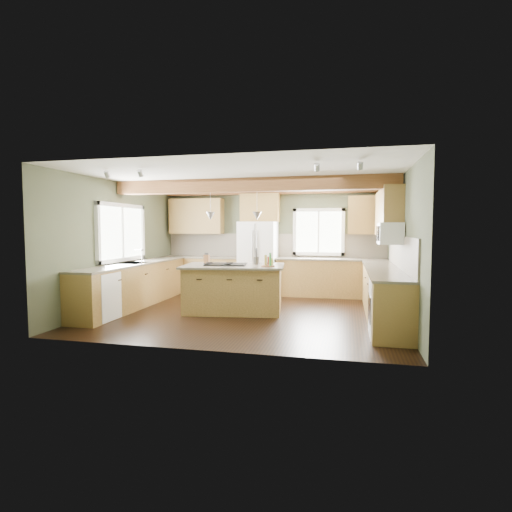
# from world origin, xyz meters

# --- Properties ---
(floor) EXTENTS (5.60, 5.60, 0.00)m
(floor) POSITION_xyz_m (0.00, 0.00, 0.00)
(floor) COLOR black
(floor) RESTS_ON ground
(ceiling) EXTENTS (5.60, 5.60, 0.00)m
(ceiling) POSITION_xyz_m (0.00, 0.00, 2.60)
(ceiling) COLOR silver
(ceiling) RESTS_ON wall_back
(wall_back) EXTENTS (5.60, 0.00, 5.60)m
(wall_back) POSITION_xyz_m (0.00, 2.50, 1.30)
(wall_back) COLOR #494F38
(wall_back) RESTS_ON ground
(wall_left) EXTENTS (0.00, 5.00, 5.00)m
(wall_left) POSITION_xyz_m (-2.80, 0.00, 1.30)
(wall_left) COLOR #494F38
(wall_left) RESTS_ON ground
(wall_right) EXTENTS (0.00, 5.00, 5.00)m
(wall_right) POSITION_xyz_m (2.80, 0.00, 1.30)
(wall_right) COLOR #494F38
(wall_right) RESTS_ON ground
(ceiling_beam) EXTENTS (5.55, 0.26, 0.26)m
(ceiling_beam) POSITION_xyz_m (0.00, 0.05, 2.47)
(ceiling_beam) COLOR #5B321A
(ceiling_beam) RESTS_ON ceiling
(soffit_trim) EXTENTS (5.55, 0.20, 0.10)m
(soffit_trim) POSITION_xyz_m (0.00, 2.40, 2.54)
(soffit_trim) COLOR #5B321A
(soffit_trim) RESTS_ON ceiling
(backsplash_back) EXTENTS (5.58, 0.03, 0.58)m
(backsplash_back) POSITION_xyz_m (0.00, 2.48, 1.21)
(backsplash_back) COLOR brown
(backsplash_back) RESTS_ON wall_back
(backsplash_right) EXTENTS (0.03, 3.70, 0.58)m
(backsplash_right) POSITION_xyz_m (2.78, 0.05, 1.21)
(backsplash_right) COLOR brown
(backsplash_right) RESTS_ON wall_right
(base_cab_back_left) EXTENTS (2.02, 0.60, 0.88)m
(base_cab_back_left) POSITION_xyz_m (-1.79, 2.20, 0.44)
(base_cab_back_left) COLOR brown
(base_cab_back_left) RESTS_ON floor
(counter_back_left) EXTENTS (2.06, 0.64, 0.04)m
(counter_back_left) POSITION_xyz_m (-1.79, 2.20, 0.90)
(counter_back_left) COLOR #474034
(counter_back_left) RESTS_ON base_cab_back_left
(base_cab_back_right) EXTENTS (2.62, 0.60, 0.88)m
(base_cab_back_right) POSITION_xyz_m (1.49, 2.20, 0.44)
(base_cab_back_right) COLOR brown
(base_cab_back_right) RESTS_ON floor
(counter_back_right) EXTENTS (2.66, 0.64, 0.04)m
(counter_back_right) POSITION_xyz_m (1.49, 2.20, 0.90)
(counter_back_right) COLOR #474034
(counter_back_right) RESTS_ON base_cab_back_right
(base_cab_left) EXTENTS (0.60, 3.70, 0.88)m
(base_cab_left) POSITION_xyz_m (-2.50, 0.05, 0.44)
(base_cab_left) COLOR brown
(base_cab_left) RESTS_ON floor
(counter_left) EXTENTS (0.64, 3.74, 0.04)m
(counter_left) POSITION_xyz_m (-2.50, 0.05, 0.90)
(counter_left) COLOR #474034
(counter_left) RESTS_ON base_cab_left
(base_cab_right) EXTENTS (0.60, 3.70, 0.88)m
(base_cab_right) POSITION_xyz_m (2.50, 0.05, 0.44)
(base_cab_right) COLOR brown
(base_cab_right) RESTS_ON floor
(counter_right) EXTENTS (0.64, 3.74, 0.04)m
(counter_right) POSITION_xyz_m (2.50, 0.05, 0.90)
(counter_right) COLOR #474034
(counter_right) RESTS_ON base_cab_right
(upper_cab_back_left) EXTENTS (1.40, 0.35, 0.90)m
(upper_cab_back_left) POSITION_xyz_m (-1.99, 2.33, 1.95)
(upper_cab_back_left) COLOR brown
(upper_cab_back_left) RESTS_ON wall_back
(upper_cab_over_fridge) EXTENTS (0.96, 0.35, 0.70)m
(upper_cab_over_fridge) POSITION_xyz_m (-0.30, 2.33, 2.15)
(upper_cab_over_fridge) COLOR brown
(upper_cab_over_fridge) RESTS_ON wall_back
(upper_cab_right) EXTENTS (0.35, 2.20, 0.90)m
(upper_cab_right) POSITION_xyz_m (2.62, 0.90, 1.95)
(upper_cab_right) COLOR brown
(upper_cab_right) RESTS_ON wall_right
(upper_cab_back_corner) EXTENTS (0.90, 0.35, 0.90)m
(upper_cab_back_corner) POSITION_xyz_m (2.30, 2.33, 1.95)
(upper_cab_back_corner) COLOR brown
(upper_cab_back_corner) RESTS_ON wall_back
(window_left) EXTENTS (0.04, 1.60, 1.05)m
(window_left) POSITION_xyz_m (-2.78, 0.05, 1.55)
(window_left) COLOR white
(window_left) RESTS_ON wall_left
(window_back) EXTENTS (1.10, 0.04, 1.00)m
(window_back) POSITION_xyz_m (1.15, 2.48, 1.55)
(window_back) COLOR white
(window_back) RESTS_ON wall_back
(sink) EXTENTS (0.50, 0.65, 0.03)m
(sink) POSITION_xyz_m (-2.50, 0.05, 0.91)
(sink) COLOR #262628
(sink) RESTS_ON counter_left
(faucet) EXTENTS (0.02, 0.02, 0.28)m
(faucet) POSITION_xyz_m (-2.32, 0.05, 1.05)
(faucet) COLOR #B2B2B7
(faucet) RESTS_ON sink
(dishwasher) EXTENTS (0.60, 0.60, 0.84)m
(dishwasher) POSITION_xyz_m (-2.49, -1.25, 0.43)
(dishwasher) COLOR white
(dishwasher) RESTS_ON floor
(oven) EXTENTS (0.60, 0.72, 0.84)m
(oven) POSITION_xyz_m (2.49, -1.25, 0.43)
(oven) COLOR white
(oven) RESTS_ON floor
(microwave) EXTENTS (0.40, 0.70, 0.38)m
(microwave) POSITION_xyz_m (2.58, -0.05, 1.55)
(microwave) COLOR white
(microwave) RESTS_ON wall_right
(pendant_left) EXTENTS (0.18, 0.18, 0.16)m
(pendant_left) POSITION_xyz_m (-0.79, -0.01, 1.88)
(pendant_left) COLOR #B2B2B7
(pendant_left) RESTS_ON ceiling
(pendant_right) EXTENTS (0.18, 0.18, 0.16)m
(pendant_right) POSITION_xyz_m (0.12, 0.11, 1.88)
(pendant_right) COLOR #B2B2B7
(pendant_right) RESTS_ON ceiling
(refrigerator) EXTENTS (0.90, 0.74, 1.80)m
(refrigerator) POSITION_xyz_m (-0.30, 2.12, 0.90)
(refrigerator) COLOR white
(refrigerator) RESTS_ON floor
(island) EXTENTS (1.97, 1.36, 0.88)m
(island) POSITION_xyz_m (-0.33, 0.05, 0.44)
(island) COLOR brown
(island) RESTS_ON floor
(island_top) EXTENTS (2.11, 1.50, 0.04)m
(island_top) POSITION_xyz_m (-0.33, 0.05, 0.90)
(island_top) COLOR #474034
(island_top) RESTS_ON island
(cooktop) EXTENTS (0.86, 0.63, 0.02)m
(cooktop) POSITION_xyz_m (-0.48, 0.03, 0.93)
(cooktop) COLOR black
(cooktop) RESTS_ON island_top
(knife_block) EXTENTS (0.11, 0.09, 0.18)m
(knife_block) POSITION_xyz_m (-0.96, 0.22, 1.01)
(knife_block) COLOR brown
(knife_block) RESTS_ON island_top
(utensil_crock) EXTENTS (0.11, 0.11, 0.15)m
(utensil_crock) POSITION_xyz_m (0.06, 0.31, 0.99)
(utensil_crock) COLOR #38302D
(utensil_crock) RESTS_ON island_top
(bottle_tray) EXTENTS (0.29, 0.29, 0.24)m
(bottle_tray) POSITION_xyz_m (0.39, -0.11, 1.04)
(bottle_tray) COLOR brown
(bottle_tray) RESTS_ON island_top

